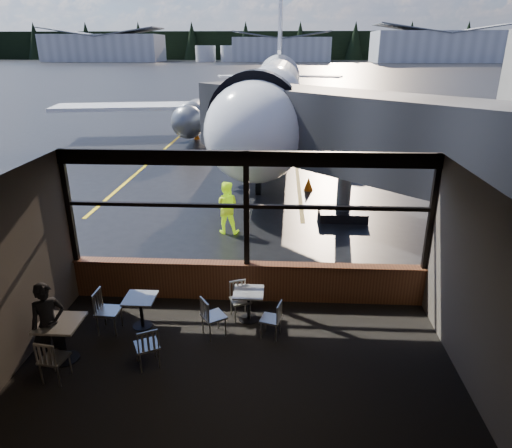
# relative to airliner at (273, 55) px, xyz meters

# --- Properties ---
(ground_plane) EXTENTS (520.00, 520.00, 0.00)m
(ground_plane) POSITION_rel_airliner_xyz_m (-0.11, 100.66, -5.09)
(ground_plane) COLOR black
(ground_plane) RESTS_ON ground
(carpet_floor) EXTENTS (8.00, 6.00, 0.01)m
(carpet_floor) POSITION_rel_airliner_xyz_m (-0.11, -22.34, -5.08)
(carpet_floor) COLOR black
(carpet_floor) RESTS_ON ground
(ceiling) EXTENTS (8.00, 6.00, 0.04)m
(ceiling) POSITION_rel_airliner_xyz_m (-0.11, -22.34, -1.59)
(ceiling) COLOR #38332D
(ceiling) RESTS_ON ground
(wall_right) EXTENTS (0.04, 6.00, 3.50)m
(wall_right) POSITION_rel_airliner_xyz_m (3.89, -22.34, -3.34)
(wall_right) COLOR #524A42
(wall_right) RESTS_ON ground
(window_sill) EXTENTS (8.00, 0.28, 0.90)m
(window_sill) POSITION_rel_airliner_xyz_m (-0.11, -19.34, -4.64)
(window_sill) COLOR #5A2F1B
(window_sill) RESTS_ON ground
(window_header) EXTENTS (8.00, 0.18, 0.30)m
(window_header) POSITION_rel_airliner_xyz_m (-0.11, -19.34, -1.74)
(window_header) COLOR black
(window_header) RESTS_ON ground
(mullion_left) EXTENTS (0.12, 0.12, 2.60)m
(mullion_left) POSITION_rel_airliner_xyz_m (-4.06, -19.34, -2.89)
(mullion_left) COLOR black
(mullion_left) RESTS_ON ground
(mullion_centre) EXTENTS (0.12, 0.12, 2.60)m
(mullion_centre) POSITION_rel_airliner_xyz_m (-0.11, -19.34, -2.89)
(mullion_centre) COLOR black
(mullion_centre) RESTS_ON ground
(mullion_right) EXTENTS (0.12, 0.12, 2.60)m
(mullion_right) POSITION_rel_airliner_xyz_m (3.84, -19.34, -2.89)
(mullion_right) COLOR black
(mullion_right) RESTS_ON ground
(window_transom) EXTENTS (8.00, 0.10, 0.08)m
(window_transom) POSITION_rel_airliner_xyz_m (-0.11, -19.34, -2.79)
(window_transom) COLOR black
(window_transom) RESTS_ON ground
(airliner) EXTENTS (28.52, 33.94, 10.17)m
(airliner) POSITION_rel_airliner_xyz_m (0.00, 0.00, 0.00)
(airliner) COLOR white
(airliner) RESTS_ON ground_plane
(jet_bridge) EXTENTS (9.53, 11.64, 5.08)m
(jet_bridge) POSITION_rel_airliner_xyz_m (3.49, -13.84, -2.55)
(jet_bridge) COLOR #28282B
(jet_bridge) RESTS_ON ground_plane
(cafe_table_near) EXTENTS (0.63, 0.63, 0.70)m
(cafe_table_near) POSITION_rel_airliner_xyz_m (-0.01, -20.20, -4.74)
(cafe_table_near) COLOR #ACA69E
(cafe_table_near) RESTS_ON carpet_floor
(cafe_table_mid) EXTENTS (0.63, 0.63, 0.69)m
(cafe_table_mid) POSITION_rel_airliner_xyz_m (-2.23, -20.58, -4.74)
(cafe_table_mid) COLOR #ABA69D
(cafe_table_mid) RESTS_ON carpet_floor
(cafe_table_left) EXTENTS (0.75, 0.75, 0.83)m
(cafe_table_left) POSITION_rel_airliner_xyz_m (-3.36, -21.74, -4.67)
(cafe_table_left) COLOR #ADA89F
(cafe_table_left) RESTS_ON carpet_floor
(chair_near_e) EXTENTS (0.54, 0.54, 0.81)m
(chair_near_e) POSITION_rel_airliner_xyz_m (0.48, -20.79, -4.68)
(chair_near_e) COLOR beige
(chair_near_e) RESTS_ON carpet_floor
(chair_near_w) EXTENTS (0.67, 0.67, 0.89)m
(chair_near_w) POSITION_rel_airliner_xyz_m (-0.67, -20.81, -4.64)
(chair_near_w) COLOR beige
(chair_near_w) RESTS_ON carpet_floor
(chair_near_n) EXTENTS (0.59, 0.59, 0.83)m
(chair_near_n) POSITION_rel_airliner_xyz_m (-0.20, -20.13, -4.67)
(chair_near_n) COLOR #B4AFA3
(chair_near_n) RESTS_ON carpet_floor
(chair_mid_s) EXTENTS (0.64, 0.64, 0.86)m
(chair_mid_s) POSITION_rel_airliner_xyz_m (-1.75, -21.82, -4.65)
(chair_mid_s) COLOR #B0AB9E
(chair_mid_s) RESTS_ON carpet_floor
(chair_mid_w) EXTENTS (0.53, 0.53, 0.94)m
(chair_mid_w) POSITION_rel_airliner_xyz_m (-2.84, -20.78, -4.62)
(chair_mid_w) COLOR #BAB5A8
(chair_mid_w) RESTS_ON carpet_floor
(chair_left_s) EXTENTS (0.55, 0.55, 0.88)m
(chair_left_s) POSITION_rel_airliner_xyz_m (-3.26, -22.29, -4.65)
(chair_left_s) COLOR #B1ABA0
(chair_left_s) RESTS_ON carpet_floor
(passenger) EXTENTS (0.72, 0.66, 1.64)m
(passenger) POSITION_rel_airliner_xyz_m (-3.52, -21.82, -4.26)
(passenger) COLOR black
(passenger) RESTS_ON carpet_floor
(ground_crew) EXTENTS (0.83, 0.65, 1.67)m
(ground_crew) POSITION_rel_airliner_xyz_m (-1.07, -15.26, -4.25)
(ground_crew) COLOR #BFF219
(ground_crew) RESTS_ON ground_plane
(cone_nose) EXTENTS (0.39, 0.39, 0.54)m
(cone_nose) POSITION_rel_airliner_xyz_m (1.76, -10.56, -4.82)
(cone_nose) COLOR #FF4208
(cone_nose) RESTS_ON ground_plane
(cone_wing) EXTENTS (0.39, 0.39, 0.54)m
(cone_wing) POSITION_rel_airliner_xyz_m (-4.80, 0.27, -4.82)
(cone_wing) COLOR #FF4108
(cone_wing) RESTS_ON ground_plane
(hangar_left) EXTENTS (45.00, 18.00, 11.00)m
(hangar_left) POSITION_rel_airliner_xyz_m (-70.11, 160.66, 0.41)
(hangar_left) COLOR silver
(hangar_left) RESTS_ON ground_plane
(hangar_mid) EXTENTS (38.00, 15.00, 10.00)m
(hangar_mid) POSITION_rel_airliner_xyz_m (-0.11, 165.66, -0.09)
(hangar_mid) COLOR silver
(hangar_mid) RESTS_ON ground_plane
(hangar_right) EXTENTS (50.00, 20.00, 12.00)m
(hangar_right) POSITION_rel_airliner_xyz_m (59.89, 158.66, 0.91)
(hangar_right) COLOR silver
(hangar_right) RESTS_ON ground_plane
(fuel_tank_a) EXTENTS (8.00, 8.00, 6.00)m
(fuel_tank_a) POSITION_rel_airliner_xyz_m (-30.11, 162.66, -2.09)
(fuel_tank_a) COLOR silver
(fuel_tank_a) RESTS_ON ground_plane
(fuel_tank_b) EXTENTS (8.00, 8.00, 6.00)m
(fuel_tank_b) POSITION_rel_airliner_xyz_m (-20.11, 162.66, -2.09)
(fuel_tank_b) COLOR silver
(fuel_tank_b) RESTS_ON ground_plane
(fuel_tank_c) EXTENTS (8.00, 8.00, 6.00)m
(fuel_tank_c) POSITION_rel_airliner_xyz_m (-10.11, 162.66, -2.09)
(fuel_tank_c) COLOR silver
(fuel_tank_c) RESTS_ON ground_plane
(treeline) EXTENTS (360.00, 3.00, 12.00)m
(treeline) POSITION_rel_airliner_xyz_m (-0.11, 190.66, 0.91)
(treeline) COLOR black
(treeline) RESTS_ON ground_plane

